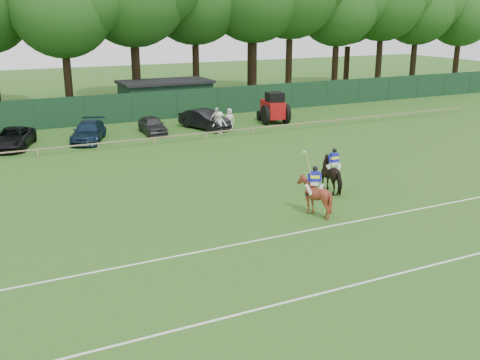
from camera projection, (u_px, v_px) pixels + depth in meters
ground at (260, 230)px, 24.45m from camera, size 160.00×160.00×0.00m
horse_dark at (333, 175)px, 29.38m from camera, size 1.04×2.20×1.84m
horse_chestnut at (314, 196)px, 26.04m from camera, size 2.07×2.16×1.84m
suv_black at (12, 138)px, 38.95m from camera, size 3.84×5.50×1.40m
sedan_navy at (89, 132)px, 41.03m from camera, size 3.72×5.34×1.44m
hatch_grey at (152, 125)px, 43.62m from camera, size 1.75×4.03×1.35m
estate_black at (205, 119)px, 45.36m from camera, size 3.17×4.99×1.55m
spectator_left at (220, 123)px, 43.52m from camera, size 1.26×0.96×1.72m
spectator_mid at (217, 120)px, 44.01m from camera, size 1.20×0.58×1.98m
spectator_right at (229, 119)px, 45.14m from camera, size 0.99×0.93×1.69m
rider_dark at (334, 160)px, 29.14m from camera, size 0.94×0.38×1.41m
rider_chestnut at (315, 179)px, 25.80m from camera, size 0.89×0.79×2.05m
polo_ball at (337, 186)px, 30.41m from camera, size 0.09×0.09×0.09m
pitch_lines at (303, 260)px, 21.43m from camera, size 60.00×5.10×0.01m
pitch_rail at (141, 139)px, 39.80m from camera, size 62.10×0.10×0.50m
perimeter_fence at (110, 109)px, 47.31m from camera, size 92.08×0.08×2.50m
utility_shed at (166, 97)px, 52.33m from camera, size 8.40×4.40×3.04m
tree_row at (111, 108)px, 55.39m from camera, size 96.00×12.00×21.00m
tractor at (274, 108)px, 47.78m from camera, size 2.59×3.43×2.62m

